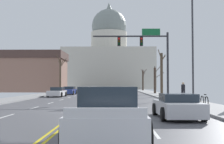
{
  "coord_description": "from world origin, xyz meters",
  "views": [
    {
      "loc": [
        2.16,
        -18.73,
        1.69
      ],
      "look_at": [
        1.62,
        27.54,
        3.52
      ],
      "focal_mm": 47.48,
      "sensor_mm": 36.0,
      "label": 1
    }
  ],
  "objects_px": {
    "sedan_oncoming_01": "(69,91)",
    "pedestrian_01": "(183,91)",
    "sedan_near_01": "(109,99)",
    "pickup_truck_near_03": "(108,116)",
    "signal_gantry": "(147,49)",
    "sedan_oncoming_02": "(95,90)",
    "street_lamp_right": "(189,39)",
    "sedan_near_02": "(177,106)",
    "bicycle_parked": "(204,101)",
    "sedan_oncoming_00": "(57,92)",
    "sedan_near_00": "(110,96)"
  },
  "relations": [
    {
      "from": "sedan_oncoming_01",
      "to": "pedestrian_01",
      "type": "xyz_separation_m",
      "value": [
        13.27,
        -20.04,
        0.5
      ]
    },
    {
      "from": "sedan_near_01",
      "to": "pickup_truck_near_03",
      "type": "bearing_deg",
      "value": -89.12
    },
    {
      "from": "sedan_near_01",
      "to": "pedestrian_01",
      "type": "height_order",
      "value": "pedestrian_01"
    },
    {
      "from": "signal_gantry",
      "to": "sedan_oncoming_02",
      "type": "bearing_deg",
      "value": 106.45
    },
    {
      "from": "street_lamp_right",
      "to": "sedan_near_02",
      "type": "relative_size",
      "value": 2.0
    },
    {
      "from": "sedan_near_01",
      "to": "sedan_oncoming_02",
      "type": "xyz_separation_m",
      "value": [
        -3.37,
        33.48,
        -0.06
      ]
    },
    {
      "from": "signal_gantry",
      "to": "pedestrian_01",
      "type": "bearing_deg",
      "value": -58.19
    },
    {
      "from": "street_lamp_right",
      "to": "sedan_oncoming_01",
      "type": "distance_m",
      "value": 27.1
    },
    {
      "from": "bicycle_parked",
      "to": "sedan_near_02",
      "type": "bearing_deg",
      "value": -117.1
    },
    {
      "from": "sedan_oncoming_01",
      "to": "sedan_oncoming_00",
      "type": "bearing_deg",
      "value": -92.1
    },
    {
      "from": "street_lamp_right",
      "to": "sedan_near_01",
      "type": "distance_m",
      "value": 7.92
    },
    {
      "from": "street_lamp_right",
      "to": "sedan_near_00",
      "type": "relative_size",
      "value": 1.86
    },
    {
      "from": "pickup_truck_near_03",
      "to": "sedan_oncoming_02",
      "type": "bearing_deg",
      "value": 94.45
    },
    {
      "from": "sedan_oncoming_01",
      "to": "pedestrian_01",
      "type": "bearing_deg",
      "value": -56.47
    },
    {
      "from": "bicycle_parked",
      "to": "street_lamp_right",
      "type": "bearing_deg",
      "value": 101.27
    },
    {
      "from": "signal_gantry",
      "to": "street_lamp_right",
      "type": "height_order",
      "value": "street_lamp_right"
    },
    {
      "from": "sedan_near_01",
      "to": "sedan_oncoming_02",
      "type": "relative_size",
      "value": 0.99
    },
    {
      "from": "street_lamp_right",
      "to": "sedan_oncoming_00",
      "type": "xyz_separation_m",
      "value": [
        -13.35,
        15.24,
        -4.58
      ]
    },
    {
      "from": "sedan_near_01",
      "to": "bicycle_parked",
      "type": "xyz_separation_m",
      "value": [
        6.66,
        -0.44,
        -0.1
      ]
    },
    {
      "from": "sedan_oncoming_00",
      "to": "signal_gantry",
      "type": "bearing_deg",
      "value": -34.93
    },
    {
      "from": "sedan_near_00",
      "to": "pickup_truck_near_03",
      "type": "distance_m",
      "value": 18.25
    },
    {
      "from": "sedan_oncoming_01",
      "to": "sedan_oncoming_02",
      "type": "relative_size",
      "value": 0.95
    },
    {
      "from": "street_lamp_right",
      "to": "sedan_oncoming_00",
      "type": "relative_size",
      "value": 1.88
    },
    {
      "from": "sedan_oncoming_02",
      "to": "sedan_near_00",
      "type": "bearing_deg",
      "value": -83.24
    },
    {
      "from": "sedan_near_02",
      "to": "sedan_oncoming_01",
      "type": "bearing_deg",
      "value": 107.97
    },
    {
      "from": "sedan_near_02",
      "to": "street_lamp_right",
      "type": "bearing_deg",
      "value": 71.98
    },
    {
      "from": "signal_gantry",
      "to": "sedan_near_02",
      "type": "relative_size",
      "value": 1.85
    },
    {
      "from": "pickup_truck_near_03",
      "to": "pedestrian_01",
      "type": "relative_size",
      "value": 3.14
    },
    {
      "from": "signal_gantry",
      "to": "pickup_truck_near_03",
      "type": "xyz_separation_m",
      "value": [
        -3.54,
        -21.7,
        -4.61
      ]
    },
    {
      "from": "signal_gantry",
      "to": "sedan_near_01",
      "type": "height_order",
      "value": "signal_gantry"
    },
    {
      "from": "sedan_near_02",
      "to": "sedan_oncoming_01",
      "type": "height_order",
      "value": "sedan_oncoming_01"
    },
    {
      "from": "signal_gantry",
      "to": "sedan_oncoming_01",
      "type": "distance_m",
      "value": 19.46
    },
    {
      "from": "street_lamp_right",
      "to": "sedan_oncoming_01",
      "type": "bearing_deg",
      "value": 119.24
    },
    {
      "from": "sedan_oncoming_00",
      "to": "bicycle_parked",
      "type": "relative_size",
      "value": 2.58
    },
    {
      "from": "pedestrian_01",
      "to": "bicycle_parked",
      "type": "bearing_deg",
      "value": -87.72
    },
    {
      "from": "sedan_oncoming_00",
      "to": "sedan_oncoming_01",
      "type": "xyz_separation_m",
      "value": [
        0.3,
        8.07,
        0.01
      ]
    },
    {
      "from": "sedan_oncoming_00",
      "to": "pedestrian_01",
      "type": "relative_size",
      "value": 2.7
    },
    {
      "from": "street_lamp_right",
      "to": "sedan_oncoming_02",
      "type": "bearing_deg",
      "value": 106.83
    },
    {
      "from": "pedestrian_01",
      "to": "sedan_near_02",
      "type": "bearing_deg",
      "value": -104.22
    },
    {
      "from": "sedan_near_02",
      "to": "sedan_oncoming_00",
      "type": "distance_m",
      "value": 25.96
    },
    {
      "from": "sedan_oncoming_02",
      "to": "sedan_near_02",
      "type": "bearing_deg",
      "value": -80.33
    },
    {
      "from": "sedan_near_02",
      "to": "sedan_oncoming_02",
      "type": "relative_size",
      "value": 0.92
    },
    {
      "from": "sedan_near_00",
      "to": "sedan_oncoming_00",
      "type": "xyz_separation_m",
      "value": [
        -7.01,
        11.04,
        0.04
      ]
    },
    {
      "from": "pickup_truck_near_03",
      "to": "sedan_near_02",
      "type": "bearing_deg",
      "value": 59.58
    },
    {
      "from": "sedan_oncoming_01",
      "to": "sedan_oncoming_02",
      "type": "height_order",
      "value": "sedan_oncoming_01"
    },
    {
      "from": "sedan_near_00",
      "to": "bicycle_parked",
      "type": "height_order",
      "value": "sedan_near_00"
    },
    {
      "from": "street_lamp_right",
      "to": "sedan_oncoming_00",
      "type": "distance_m",
      "value": 20.77
    },
    {
      "from": "sedan_oncoming_02",
      "to": "pedestrian_01",
      "type": "xyz_separation_m",
      "value": [
        9.82,
        -28.43,
        0.55
      ]
    },
    {
      "from": "pickup_truck_near_03",
      "to": "bicycle_parked",
      "type": "xyz_separation_m",
      "value": [
        6.47,
        11.83,
        -0.23
      ]
    },
    {
      "from": "sedan_near_02",
      "to": "pedestrian_01",
      "type": "height_order",
      "value": "pedestrian_01"
    }
  ]
}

